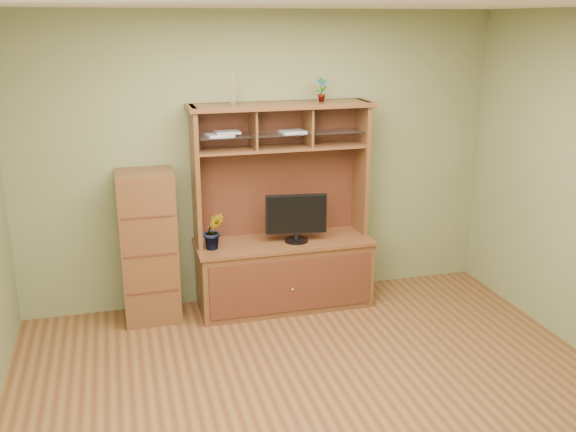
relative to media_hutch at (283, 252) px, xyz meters
name	(u,v)px	position (x,y,z in m)	size (l,w,h in m)	color
room	(331,224)	(-0.14, -1.73, 0.83)	(4.54, 4.04, 2.74)	#512E17
media_hutch	(283,252)	(0.00, 0.00, 0.00)	(1.66, 0.61, 1.90)	#452313
monitor	(296,217)	(0.10, -0.08, 0.36)	(0.56, 0.22, 0.44)	black
orchid_plant	(214,231)	(-0.66, -0.08, 0.30)	(0.19, 0.15, 0.34)	#3B5E20
top_plant	(321,89)	(0.37, 0.08, 1.49)	(0.12, 0.08, 0.22)	#316B25
reed_diffuser	(233,92)	(-0.43, 0.08, 1.49)	(0.06, 0.06, 0.28)	silver
magazines	(246,133)	(-0.32, 0.08, 1.13)	(0.92, 0.21, 0.04)	#A6A6AB
side_cabinet	(149,247)	(-1.23, 0.03, 0.16)	(0.49, 0.44, 1.36)	#452313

